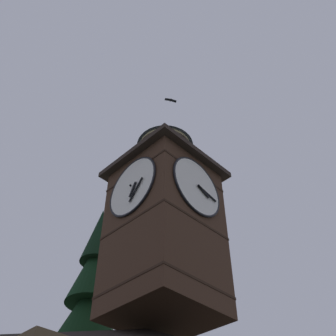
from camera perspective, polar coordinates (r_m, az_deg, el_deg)
name	(u,v)px	position (r m, az deg, el deg)	size (l,w,h in m)	color
clock_tower	(165,216)	(18.06, -0.48, -6.63)	(4.49, 4.49, 10.56)	#422B1E
flying_bird_high	(171,100)	(23.90, 0.36, 9.39)	(0.66, 0.46, 0.11)	black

